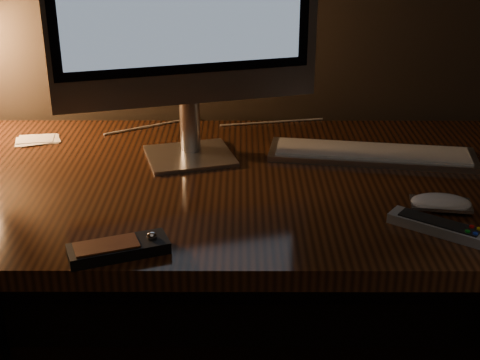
{
  "coord_description": "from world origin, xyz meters",
  "views": [
    {
      "loc": [
        -0.01,
        0.56,
        1.32
      ],
      "look_at": [
        -0.01,
        1.73,
        0.8
      ],
      "focal_mm": 50.0,
      "sensor_mm": 36.0,
      "label": 1
    }
  ],
  "objects_px": {
    "mouse": "(441,205)",
    "desk": "(247,217)",
    "keyboard": "(372,154)",
    "tv_remote": "(439,227)",
    "media_remote": "(119,248)"
  },
  "relations": [
    {
      "from": "keyboard",
      "to": "media_remote",
      "type": "height_order",
      "value": "media_remote"
    },
    {
      "from": "mouse",
      "to": "media_remote",
      "type": "height_order",
      "value": "media_remote"
    },
    {
      "from": "media_remote",
      "to": "tv_remote",
      "type": "xyz_separation_m",
      "value": [
        0.56,
        0.08,
        -0.0
      ]
    },
    {
      "from": "desk",
      "to": "keyboard",
      "type": "xyz_separation_m",
      "value": [
        0.28,
        0.05,
        0.14
      ]
    },
    {
      "from": "desk",
      "to": "tv_remote",
      "type": "relative_size",
      "value": 9.32
    },
    {
      "from": "desk",
      "to": "mouse",
      "type": "xyz_separation_m",
      "value": [
        0.37,
        -0.22,
        0.14
      ]
    },
    {
      "from": "mouse",
      "to": "desk",
      "type": "bearing_deg",
      "value": 157.26
    },
    {
      "from": "media_remote",
      "to": "desk",
      "type": "bearing_deg",
      "value": 40.39
    },
    {
      "from": "desk",
      "to": "media_remote",
      "type": "distance_m",
      "value": 0.47
    },
    {
      "from": "keyboard",
      "to": "media_remote",
      "type": "distance_m",
      "value": 0.67
    },
    {
      "from": "desk",
      "to": "media_remote",
      "type": "relative_size",
      "value": 9.04
    },
    {
      "from": "mouse",
      "to": "tv_remote",
      "type": "bearing_deg",
      "value": -98.64
    },
    {
      "from": "desk",
      "to": "keyboard",
      "type": "bearing_deg",
      "value": 9.17
    },
    {
      "from": "mouse",
      "to": "tv_remote",
      "type": "relative_size",
      "value": 0.66
    },
    {
      "from": "media_remote",
      "to": "mouse",
      "type": "bearing_deg",
      "value": -4.52
    }
  ]
}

